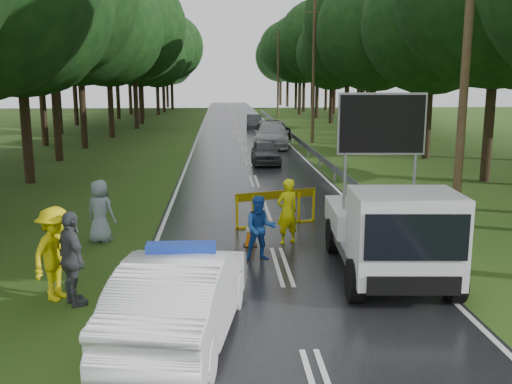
{
  "coord_description": "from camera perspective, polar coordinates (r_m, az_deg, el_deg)",
  "views": [
    {
      "loc": [
        -1.45,
        -13.49,
        4.59
      ],
      "look_at": [
        -0.46,
        3.02,
        1.3
      ],
      "focal_mm": 40.0,
      "sensor_mm": 36.0,
      "label": 1
    }
  ],
  "objects": [
    {
      "name": "officer",
      "position": [
        16.02,
        3.15,
        -1.96
      ],
      "size": [
        0.81,
        0.7,
        1.87
      ],
      "primitive_type": "imported",
      "rotation": [
        0.0,
        0.0,
        3.6
      ],
      "color": "yellow",
      "rests_on": "ground"
    },
    {
      "name": "queue_car_fourth",
      "position": [
        53.83,
        -0.19,
        7.06
      ],
      "size": [
        1.57,
        4.05,
        1.32
      ],
      "primitive_type": "imported",
      "rotation": [
        0.0,
        0.0,
        -0.05
      ],
      "color": "#3E4145",
      "rests_on": "ground"
    },
    {
      "name": "work_truck",
      "position": [
        13.58,
        13.25,
        -3.77
      ],
      "size": [
        2.65,
        5.41,
        4.21
      ],
      "rotation": [
        0.0,
        0.0,
        -0.06
      ],
      "color": "gray",
      "rests_on": "ground"
    },
    {
      "name": "cone_center",
      "position": [
        15.85,
        -0.58,
        -4.11
      ],
      "size": [
        0.38,
        0.38,
        0.81
      ],
      "color": "black",
      "rests_on": "ground"
    },
    {
      "name": "cone_right",
      "position": [
        17.21,
        13.41,
        -3.23
      ],
      "size": [
        0.37,
        0.37,
        0.78
      ],
      "color": "black",
      "rests_on": "ground"
    },
    {
      "name": "police_sedan",
      "position": [
        10.36,
        -7.37,
        -10.23
      ],
      "size": [
        2.52,
        5.13,
        1.78
      ],
      "rotation": [
        0.0,
        0.0,
        2.97
      ],
      "color": "white",
      "rests_on": "ground"
    },
    {
      "name": "utility_pole_near",
      "position": [
        16.87,
        20.26,
        12.18
      ],
      "size": [
        1.4,
        0.24,
        10.0
      ],
      "color": "#493322",
      "rests_on": "ground"
    },
    {
      "name": "utility_pole_far",
      "position": [
        67.82,
        2.22,
        11.64
      ],
      "size": [
        1.4,
        0.24,
        10.0
      ],
      "color": "#493322",
      "rests_on": "ground"
    },
    {
      "name": "road",
      "position": [
        43.75,
        -1.54,
        5.23
      ],
      "size": [
        7.0,
        140.0,
        0.02
      ],
      "primitive_type": "cube",
      "color": "black",
      "rests_on": "ground"
    },
    {
      "name": "cone_left_mid",
      "position": [
        14.64,
        -5.47,
        -5.81
      ],
      "size": [
        0.3,
        0.3,
        0.64
      ],
      "color": "black",
      "rests_on": "ground"
    },
    {
      "name": "utility_pole_mid",
      "position": [
        42.02,
        5.78,
        11.84
      ],
      "size": [
        1.4,
        0.24,
        10.0
      ],
      "color": "#493322",
      "rests_on": "ground"
    },
    {
      "name": "guardrail",
      "position": [
        43.65,
        3.36,
        5.91
      ],
      "size": [
        0.12,
        60.06,
        0.7
      ],
      "color": "gray",
      "rests_on": "ground"
    },
    {
      "name": "bystander_left",
      "position": [
        12.69,
        -19.39,
        -5.84
      ],
      "size": [
        1.19,
        1.48,
        2.0
      ],
      "primitive_type": "imported",
      "rotation": [
        0.0,
        0.0,
        1.16
      ],
      "color": "yellow",
      "rests_on": "ground"
    },
    {
      "name": "ground",
      "position": [
        14.32,
        2.58,
        -7.45
      ],
      "size": [
        160.0,
        160.0,
        0.0
      ],
      "primitive_type": "plane",
      "color": "#244413",
      "rests_on": "ground"
    },
    {
      "name": "queue_car_second",
      "position": [
        38.97,
        1.59,
        5.7
      ],
      "size": [
        2.94,
        5.92,
        1.65
      ],
      "primitive_type": "imported",
      "rotation": [
        0.0,
        0.0,
        -0.11
      ],
      "color": "#AAAEB3",
      "rests_on": "ground"
    },
    {
      "name": "queue_car_third",
      "position": [
        44.99,
        1.74,
        6.28
      ],
      "size": [
        2.43,
        5.08,
        1.4
      ],
      "primitive_type": "imported",
      "rotation": [
        0.0,
        0.0,
        0.02
      ],
      "color": "black",
      "rests_on": "ground"
    },
    {
      "name": "bystander_right",
      "position": [
        16.77,
        -15.3,
        -1.87
      ],
      "size": [
        1.04,
        0.88,
        1.8
      ],
      "primitive_type": "imported",
      "rotation": [
        0.0,
        0.0,
        2.73
      ],
      "color": "#84919F",
      "rests_on": "ground"
    },
    {
      "name": "cone_far",
      "position": [
        18.52,
        0.52,
        -2.05
      ],
      "size": [
        0.32,
        0.32,
        0.68
      ],
      "color": "black",
      "rests_on": "ground"
    },
    {
      "name": "cone_near_left",
      "position": [
        11.81,
        -8.43,
        -9.79
      ],
      "size": [
        0.37,
        0.37,
        0.78
      ],
      "color": "black",
      "rests_on": "ground"
    },
    {
      "name": "barrier",
      "position": [
        17.96,
        2.05,
        -0.75
      ],
      "size": [
        2.62,
        0.93,
        1.14
      ],
      "rotation": [
        0.0,
        0.0,
        0.33
      ],
      "color": "gold",
      "rests_on": "ground"
    },
    {
      "name": "civilian",
      "position": [
        14.56,
        0.42,
        -3.66
      ],
      "size": [
        0.86,
        0.69,
        1.69
      ],
      "primitive_type": "imported",
      "rotation": [
        0.0,
        0.0,
        0.06
      ],
      "color": "#1B51B5",
      "rests_on": "ground"
    },
    {
      "name": "bystander_mid",
      "position": [
        12.26,
        -17.91,
        -6.38
      ],
      "size": [
        1.05,
        1.24,
        1.99
      ],
      "primitive_type": "imported",
      "rotation": [
        0.0,
        0.0,
        2.17
      ],
      "color": "#45484D",
      "rests_on": "ground"
    },
    {
      "name": "queue_car_first",
      "position": [
        31.34,
        0.97,
        4.04
      ],
      "size": [
        1.6,
        3.87,
        1.31
      ],
      "primitive_type": "imported",
      "rotation": [
        0.0,
        0.0,
        -0.01
      ],
      "color": "#383C3F",
      "rests_on": "ground"
    }
  ]
}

